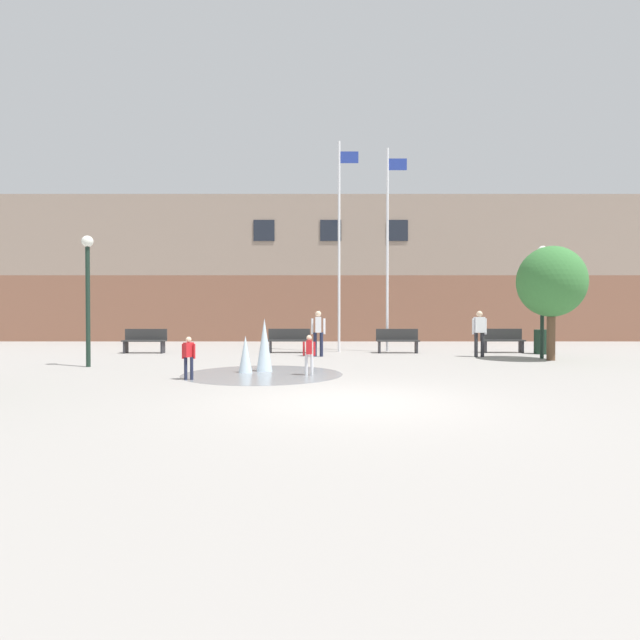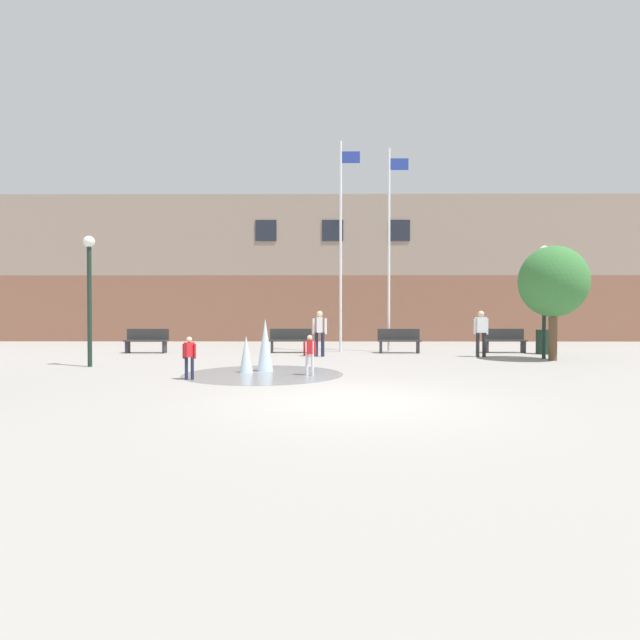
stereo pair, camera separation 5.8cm
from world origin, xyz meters
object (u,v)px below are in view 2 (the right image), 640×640
object	(u,v)px
park_bench_left_of_flagpoles	(291,340)
child_running	(310,352)
trash_can	(544,342)
street_tree_near_building	(553,282)
flagpole_right	(390,244)
park_bench_far_right	(504,340)
flagpole_left	(341,240)
park_bench_near_trashcan	(399,340)
lamp_post_right_lane	(544,285)
lamp_post_left_lane	(89,281)
park_bench_far_left	(147,340)
adult_watching	(481,330)
adult_in_red	(320,330)
child_with_pink_shirt	(189,354)

from	to	relation	value
park_bench_left_of_flagpoles	child_running	size ratio (longest dim) A/B	1.62
trash_can	street_tree_near_building	bearing A→B (deg)	-108.15
child_running	flagpole_right	world-z (taller)	flagpole_right
park_bench_far_right	street_tree_near_building	world-z (taller)	street_tree_near_building
park_bench_far_right	flagpole_left	world-z (taller)	flagpole_left
park_bench_left_of_flagpoles	park_bench_far_right	size ratio (longest dim) A/B	1.00
park_bench_left_of_flagpoles	street_tree_near_building	size ratio (longest dim) A/B	0.44
park_bench_near_trashcan	child_running	bearing A→B (deg)	-115.55
park_bench_left_of_flagpoles	lamp_post_right_lane	distance (m)	9.13
flagpole_left	flagpole_right	xyz separation A→B (m)	(1.89, 0.00, -0.14)
lamp_post_right_lane	trash_can	world-z (taller)	lamp_post_right_lane
park_bench_near_trashcan	lamp_post_right_lane	xyz separation A→B (m)	(4.45, -2.30, 1.98)
flagpole_left	street_tree_near_building	bearing A→B (deg)	-28.02
park_bench_left_of_flagpoles	flagpole_right	bearing A→B (deg)	7.18
flagpole_left	lamp_post_left_lane	size ratio (longest dim) A/B	2.21
park_bench_far_left	adult_watching	bearing A→B (deg)	-7.75
park_bench_far_left	lamp_post_right_lane	distance (m)	14.33
adult_in_red	lamp_post_left_lane	xyz separation A→B (m)	(-6.49, -3.28, 1.50)
child_with_pink_shirt	flagpole_right	size ratio (longest dim) A/B	0.12
park_bench_near_trashcan	lamp_post_left_lane	size ratio (longest dim) A/B	0.43
lamp_post_left_lane	lamp_post_right_lane	bearing A→B (deg)	10.22
flagpole_left	flagpole_right	world-z (taller)	flagpole_left
park_bench_far_left	adult_watching	world-z (taller)	adult_watching
child_with_pink_shirt	lamp_post_right_lane	xyz separation A→B (m)	(10.40, 5.20, 1.88)
flagpole_right	lamp_post_right_lane	bearing A→B (deg)	-31.53
adult_watching	lamp_post_left_lane	world-z (taller)	lamp_post_left_lane
adult_watching	child_with_pink_shirt	size ratio (longest dim) A/B	1.61
park_bench_far_left	park_bench_left_of_flagpoles	xyz separation A→B (m)	(5.44, 0.18, 0.00)
flagpole_left	trash_can	size ratio (longest dim) A/B	9.11
child_running	lamp_post_right_lane	world-z (taller)	lamp_post_right_lane
lamp_post_right_lane	street_tree_near_building	distance (m)	0.63
park_bench_left_of_flagpoles	park_bench_near_trashcan	bearing A→B (deg)	-1.72
adult_in_red	child_running	bearing A→B (deg)	176.15
street_tree_near_building	park_bench_far_left	bearing A→B (deg)	168.45
park_bench_far_left	child_with_pink_shirt	bearing A→B (deg)	-64.07
adult_in_red	park_bench_far_right	bearing A→B (deg)	-78.03
park_bench_near_trashcan	street_tree_near_building	size ratio (longest dim) A/B	0.44
adult_in_red	trash_can	distance (m)	8.35
adult_in_red	street_tree_near_building	bearing A→B (deg)	-102.10
park_bench_far_left	flagpole_right	size ratio (longest dim) A/B	0.20
park_bench_far_left	street_tree_near_building	size ratio (longest dim) A/B	0.44
lamp_post_right_lane	flagpole_left	bearing A→B (deg)	156.31
flagpole_left	street_tree_near_building	xyz separation A→B (m)	(6.63, -3.53, -1.83)
park_bench_left_of_flagpoles	street_tree_near_building	distance (m)	9.33
child_with_pink_shirt	flagpole_left	xyz separation A→B (m)	(3.78, 8.10, 3.77)
lamp_post_left_lane	trash_can	size ratio (longest dim) A/B	4.11
trash_can	adult_in_red	bearing A→B (deg)	-172.69
park_bench_near_trashcan	adult_watching	distance (m)	3.10
lamp_post_left_lane	street_tree_near_building	bearing A→B (deg)	7.72
park_bench_far_right	flagpole_right	world-z (taller)	flagpole_right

